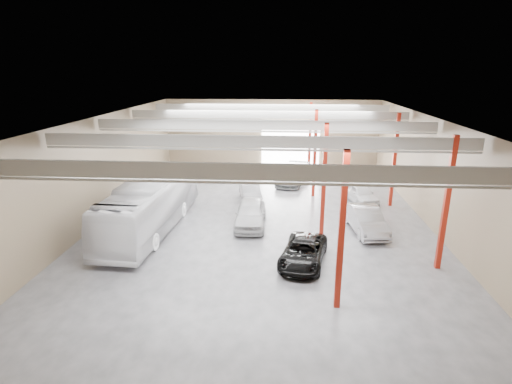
# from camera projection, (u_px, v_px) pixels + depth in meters

# --- Properties ---
(depot_shell) EXTENTS (22.12, 32.12, 7.06)m
(depot_shell) POSITION_uv_depth(u_px,v_px,m) (266.00, 148.00, 26.29)
(depot_shell) COLOR #4D4D52
(depot_shell) RESTS_ON ground
(coach_bus) EXTENTS (3.42, 12.25, 3.38)m
(coach_bus) POSITION_uv_depth(u_px,v_px,m) (152.00, 204.00, 25.62)
(coach_bus) COLOR white
(coach_bus) RESTS_ON ground
(black_sedan) EXTENTS (3.04, 5.00, 1.30)m
(black_sedan) POSITION_uv_depth(u_px,v_px,m) (303.00, 252.00, 21.23)
(black_sedan) COLOR black
(black_sedan) RESTS_ON ground
(car_row_a) EXTENTS (2.06, 4.92, 1.66)m
(car_row_a) POSITION_uv_depth(u_px,v_px,m) (250.00, 214.00, 26.36)
(car_row_a) COLOR silver
(car_row_a) RESTS_ON ground
(car_row_b) EXTENTS (2.26, 4.30, 1.35)m
(car_row_b) POSITION_uv_depth(u_px,v_px,m) (250.00, 192.00, 31.39)
(car_row_b) COLOR #9E9EA3
(car_row_b) RESTS_ON ground
(car_row_c) EXTENTS (3.48, 5.79, 1.57)m
(car_row_c) POSITION_uv_depth(u_px,v_px,m) (292.00, 175.00, 36.12)
(car_row_c) COLOR slate
(car_row_c) RESTS_ON ground
(car_right_near) EXTENTS (2.28, 5.02, 1.60)m
(car_right_near) POSITION_uv_depth(u_px,v_px,m) (366.00, 220.00, 25.40)
(car_right_near) COLOR #A5A5A9
(car_right_near) RESTS_ON ground
(car_right_far) EXTENTS (2.66, 4.36, 1.39)m
(car_right_far) POSITION_uv_depth(u_px,v_px,m) (360.00, 193.00, 31.08)
(car_right_far) COLOR white
(car_right_far) RESTS_ON ground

